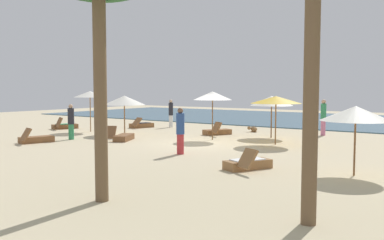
{
  "coord_description": "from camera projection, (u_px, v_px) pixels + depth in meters",
  "views": [
    {
      "loc": [
        10.6,
        -15.71,
        2.53
      ],
      "look_at": [
        -0.07,
        -0.4,
        1.1
      ],
      "focal_mm": 39.8,
      "sensor_mm": 36.0,
      "label": 1
    }
  ],
  "objects": [
    {
      "name": "lounger_3",
      "position": [
        248.0,
        164.0,
        13.15
      ],
      "size": [
        1.26,
        1.75,
        0.72
      ],
      "color": "olive",
      "rests_on": "ground_plane"
    },
    {
      "name": "lounger_0",
      "position": [
        217.0,
        132.0,
        22.74
      ],
      "size": [
        1.29,
        1.72,
        0.74
      ],
      "color": "brown",
      "rests_on": "ground_plane"
    },
    {
      "name": "umbrella_4",
      "position": [
        356.0,
        113.0,
        12.1
      ],
      "size": [
        1.98,
        1.98,
        2.01
      ],
      "color": "brown",
      "rests_on": "ground_plane"
    },
    {
      "name": "umbrella_3",
      "position": [
        276.0,
        100.0,
        18.76
      ],
      "size": [
        2.25,
        2.25,
        2.15
      ],
      "color": "brown",
      "rests_on": "ground_plane"
    },
    {
      "name": "ground_plane",
      "position": [
        198.0,
        144.0,
        19.09
      ],
      "size": [
        60.0,
        60.0,
        0.0
      ],
      "primitive_type": "plane",
      "color": "beige"
    },
    {
      "name": "person_0",
      "position": [
        180.0,
        131.0,
        16.09
      ],
      "size": [
        0.42,
        0.42,
        1.77
      ],
      "color": "#BF3338",
      "rests_on": "ground_plane"
    },
    {
      "name": "person_3",
      "position": [
        171.0,
        113.0,
        27.02
      ],
      "size": [
        0.32,
        0.32,
        1.76
      ],
      "color": "white",
      "rests_on": "ground_plane"
    },
    {
      "name": "ocean_water",
      "position": [
        321.0,
        120.0,
        32.99
      ],
      "size": [
        48.0,
        16.0,
        0.06
      ],
      "primitive_type": "cube",
      "color": "#3D6075",
      "rests_on": "ground_plane"
    },
    {
      "name": "person_1",
      "position": [
        71.0,
        121.0,
        20.65
      ],
      "size": [
        0.42,
        0.42,
        1.72
      ],
      "color": "#338C59",
      "rests_on": "ground_plane"
    },
    {
      "name": "umbrella_5",
      "position": [
        272.0,
        101.0,
        21.32
      ],
      "size": [
        2.14,
        2.14,
        2.11
      ],
      "color": "brown",
      "rests_on": "ground_plane"
    },
    {
      "name": "dog",
      "position": [
        253.0,
        129.0,
        24.2
      ],
      "size": [
        0.67,
        0.59,
        0.32
      ],
      "color": "olive",
      "rests_on": "ground_plane"
    },
    {
      "name": "umbrella_1",
      "position": [
        213.0,
        96.0,
        20.43
      ],
      "size": [
        1.85,
        1.85,
        2.34
      ],
      "color": "brown",
      "rests_on": "ground_plane"
    },
    {
      "name": "person_2",
      "position": [
        323.0,
        117.0,
        22.41
      ],
      "size": [
        0.36,
        0.36,
        1.9
      ],
      "color": "#D17299",
      "rests_on": "ground_plane"
    },
    {
      "name": "lounger_2",
      "position": [
        35.0,
        139.0,
        19.49
      ],
      "size": [
        1.01,
        1.75,
        0.73
      ],
      "color": "brown",
      "rests_on": "ground_plane"
    },
    {
      "name": "umbrella_6",
      "position": [
        90.0,
        94.0,
        24.25
      ],
      "size": [
        1.82,
        1.82,
        2.32
      ],
      "color": "olive",
      "rests_on": "ground_plane"
    },
    {
      "name": "lounger_5",
      "position": [
        64.0,
        126.0,
        25.98
      ],
      "size": [
        1.17,
        1.72,
        0.75
      ],
      "color": "brown",
      "rests_on": "ground_plane"
    },
    {
      "name": "lounger_1",
      "position": [
        141.0,
        125.0,
        26.71
      ],
      "size": [
        1.06,
        1.79,
        0.68
      ],
      "color": "brown",
      "rests_on": "ground_plane"
    },
    {
      "name": "lounger_4",
      "position": [
        123.0,
        137.0,
        20.26
      ],
      "size": [
        1.25,
        1.74,
        0.73
      ],
      "color": "brown",
      "rests_on": "ground_plane"
    },
    {
      "name": "umbrella_2",
      "position": [
        124.0,
        100.0,
        22.78
      ],
      "size": [
        2.24,
        2.24,
        2.09
      ],
      "color": "brown",
      "rests_on": "ground_plane"
    }
  ]
}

